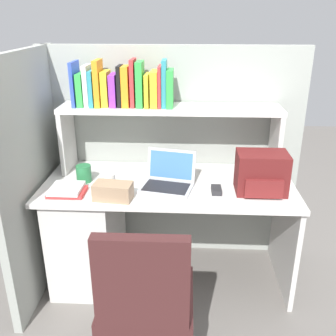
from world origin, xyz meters
The scene contains 14 objects.
ground_plane centered at (0.00, 0.00, 0.00)m, with size 8.00×8.00×0.00m, color slate.
desk centered at (-0.39, 0.00, 0.40)m, with size 1.60×0.70×0.73m.
cubicle_partition_rear centered at (0.00, 0.38, 0.78)m, with size 1.84×0.05×1.55m, color #939991.
cubicle_partition_left centered at (-0.85, -0.05, 0.78)m, with size 0.05×1.06×1.55m, color #939991.
overhead_hutch centered at (0.00, 0.20, 1.08)m, with size 1.44×0.28×0.45m.
reference_books_on_shelf centered at (-0.30, 0.20, 1.31)m, with size 0.64×0.19×0.30m.
laptop centered at (0.00, -0.07, 0.78)m, with size 0.36×0.31×0.22m.
backpack centered at (0.56, -0.11, 0.85)m, with size 0.30×0.22×0.25m.
computer_mouse centered at (0.30, -0.13, 0.75)m, with size 0.06×0.10×0.03m, color #262628.
paper_cup centered at (-0.35, -0.13, 0.78)m, with size 0.08×0.08×0.11m, color white.
tissue_box centered at (-0.31, -0.25, 0.78)m, with size 0.22×0.12×0.10m, color #9E7F60.
snack_canister centered at (-0.54, -0.01, 0.78)m, with size 0.10×0.10×0.11m, color #26723F.
desk_book_stack centered at (-0.60, -0.20, 0.75)m, with size 0.22×0.19×0.05m.
office_chair centered at (-0.06, -0.82, 0.39)m, with size 0.52×0.52×0.93m.
Camera 1 is at (0.12, -2.23, 1.74)m, focal length 40.75 mm.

